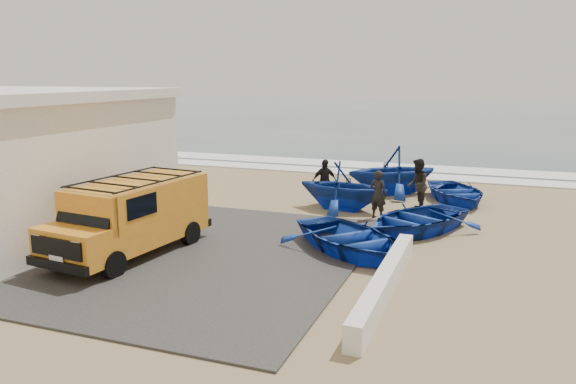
% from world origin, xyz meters
% --- Properties ---
extents(ground, '(160.00, 160.00, 0.00)m').
position_xyz_m(ground, '(0.00, 0.00, 0.00)').
color(ground, '#957D56').
extents(slab, '(12.00, 10.00, 0.05)m').
position_xyz_m(slab, '(-2.00, -2.00, 0.03)').
color(slab, '#3C3937').
rests_on(slab, ground).
extents(ocean, '(180.00, 88.00, 0.01)m').
position_xyz_m(ocean, '(0.00, 56.00, 0.00)').
color(ocean, '#385166').
rests_on(ocean, ground).
extents(surf_line, '(180.00, 1.60, 0.06)m').
position_xyz_m(surf_line, '(0.00, 12.00, 0.03)').
color(surf_line, white).
rests_on(surf_line, ground).
extents(surf_wash, '(180.00, 2.20, 0.04)m').
position_xyz_m(surf_wash, '(0.00, 14.50, 0.02)').
color(surf_wash, white).
rests_on(surf_wash, ground).
extents(parapet, '(0.35, 6.00, 0.55)m').
position_xyz_m(parapet, '(5.00, -3.00, 0.28)').
color(parapet, silver).
rests_on(parapet, ground).
extents(van, '(2.39, 4.97, 2.06)m').
position_xyz_m(van, '(-1.88, -2.54, 1.10)').
color(van, orange).
rests_on(van, ground).
extents(boat_near_left, '(4.99, 4.91, 0.85)m').
position_xyz_m(boat_near_left, '(3.56, -0.43, 0.42)').
color(boat_near_left, '#1438A0').
rests_on(boat_near_left, ground).
extents(boat_near_right, '(4.49, 4.93, 0.83)m').
position_xyz_m(boat_near_right, '(4.95, 2.29, 0.42)').
color(boat_near_right, '#1438A0').
rests_on(boat_near_right, ground).
extents(boat_mid_left, '(3.62, 3.24, 1.73)m').
position_xyz_m(boat_mid_left, '(2.08, 4.37, 0.86)').
color(boat_mid_left, '#1438A0').
rests_on(boat_mid_left, ground).
extents(boat_mid_right, '(3.99, 4.51, 0.77)m').
position_xyz_m(boat_mid_right, '(5.79, 7.07, 0.39)').
color(boat_mid_right, '#1438A0').
rests_on(boat_mid_right, ground).
extents(boat_far_left, '(4.90, 4.78, 1.96)m').
position_xyz_m(boat_far_left, '(3.24, 7.65, 0.98)').
color(boat_far_left, '#1438A0').
rests_on(boat_far_left, ground).
extents(fisherman_front, '(0.68, 0.54, 1.64)m').
position_xyz_m(fisherman_front, '(3.51, 3.53, 0.82)').
color(fisherman_front, black).
rests_on(fisherman_front, ground).
extents(fisherman_middle, '(0.77, 0.96, 1.86)m').
position_xyz_m(fisherman_middle, '(4.58, 5.15, 0.93)').
color(fisherman_middle, black).
rests_on(fisherman_middle, ground).
extents(fisherman_back, '(1.02, 0.93, 1.67)m').
position_xyz_m(fisherman_back, '(1.17, 5.10, 0.84)').
color(fisherman_back, black).
rests_on(fisherman_back, ground).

